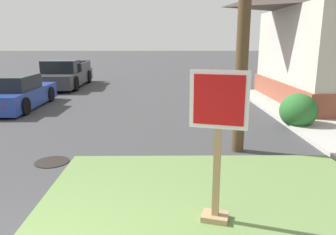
# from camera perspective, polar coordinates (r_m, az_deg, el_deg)

# --- Properties ---
(grass_corner_patch) EXTENTS (5.44, 5.08, 0.08)m
(grass_corner_patch) POSITION_cam_1_polar(r_m,az_deg,el_deg) (4.81, 9.38, -17.52)
(grass_corner_patch) COLOR #668447
(grass_corner_patch) RESTS_ON ground
(stop_sign) EXTENTS (0.72, 0.37, 2.06)m
(stop_sign) POSITION_cam_1_polar(r_m,az_deg,el_deg) (4.31, 8.65, -5.82)
(stop_sign) COLOR #A3845B
(stop_sign) RESTS_ON grass_corner_patch
(manhole_cover) EXTENTS (0.70, 0.70, 0.02)m
(manhole_cover) POSITION_cam_1_polar(r_m,az_deg,el_deg) (7.30, -19.70, -7.36)
(manhole_cover) COLOR black
(manhole_cover) RESTS_ON ground
(parked_sedan_blue) EXTENTS (1.86, 4.14, 1.25)m
(parked_sedan_blue) POSITION_cam_1_polar(r_m,az_deg,el_deg) (13.51, -25.25, 3.78)
(parked_sedan_blue) COLOR #233D93
(parked_sedan_blue) RESTS_ON ground
(pickup_truck_charcoal) EXTENTS (2.15, 5.37, 1.48)m
(pickup_truck_charcoal) POSITION_cam_1_polar(r_m,az_deg,el_deg) (18.78, -17.68, 7.01)
(pickup_truck_charcoal) COLOR #38383D
(pickup_truck_charcoal) RESTS_ON ground
(shrub_by_curb) EXTENTS (1.06, 1.06, 1.01)m
(shrub_by_curb) POSITION_cam_1_polar(r_m,az_deg,el_deg) (10.18, 21.89, 1.12)
(shrub_by_curb) COLOR #2A672B
(shrub_by_curb) RESTS_ON ground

